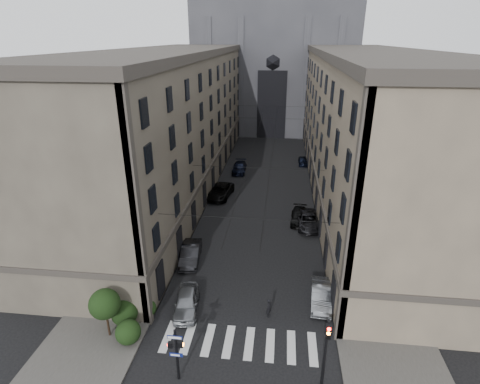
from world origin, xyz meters
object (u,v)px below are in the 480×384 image
at_px(pedestrian, 269,308).
at_px(pedestrian_signal_left, 176,351).
at_px(car_left_midfar, 220,191).
at_px(car_right_near, 321,295).
at_px(car_left_near, 186,302).
at_px(car_left_midnear, 191,254).
at_px(gothic_tower, 275,49).
at_px(car_right_midfar, 299,217).
at_px(car_right_far, 303,161).
at_px(car_right_midnear, 308,220).
at_px(car_left_far, 239,168).
at_px(traffic_light_right, 326,347).

bearing_deg(pedestrian, pedestrian_signal_left, 156.74).
distance_m(car_left_midfar, car_right_near, 24.01).
relative_size(car_left_near, car_right_near, 1.01).
xyz_separation_m(car_left_midnear, car_left_midfar, (0.30, 15.99, -0.00)).
relative_size(gothic_tower, pedestrian, 36.38).
bearing_deg(car_right_near, car_left_midnear, 161.86).
xyz_separation_m(pedestrian_signal_left, car_right_midfar, (8.39, 23.17, -1.64)).
bearing_deg(car_left_midnear, car_left_midfar, 83.03).
bearing_deg(car_left_midnear, gothic_tower, 78.46).
bearing_deg(car_right_midfar, pedestrian_signal_left, -105.98).
distance_m(car_right_far, pedestrian, 38.59).
height_order(pedestrian_signal_left, car_right_far, pedestrian_signal_left).
bearing_deg(car_right_midfar, car_right_midnear, -42.89).
distance_m(car_left_near, pedestrian, 6.60).
relative_size(pedestrian_signal_left, car_right_midnear, 0.71).
bearing_deg(car_right_far, car_left_far, -155.56).
bearing_deg(car_right_near, car_left_far, 112.26).
bearing_deg(car_right_midfar, traffic_light_right, -84.25).
xyz_separation_m(car_left_midnear, car_right_midnear, (11.76, 8.66, -0.04)).
xyz_separation_m(gothic_tower, car_right_midnear, (5.83, -51.31, -17.01)).
xyz_separation_m(car_left_far, pedestrian, (6.21, -33.41, 0.04)).
bearing_deg(car_right_midfar, car_left_near, -115.66).
distance_m(car_left_near, car_right_near, 10.98).
bearing_deg(car_right_near, gothic_tower, 99.36).
xyz_separation_m(car_left_midnear, car_left_far, (1.73, 26.43, -0.07)).
height_order(traffic_light_right, car_left_near, traffic_light_right).
relative_size(traffic_light_right, car_right_midnear, 0.92).
bearing_deg(car_left_midnear, car_right_midnear, 30.48).
height_order(car_left_far, car_right_midnear, car_right_midnear).
xyz_separation_m(pedestrian_signal_left, car_right_near, (9.71, 8.57, -1.57)).
relative_size(pedestrian_signal_left, car_left_far, 0.77).
bearing_deg(traffic_light_right, car_right_midnear, 89.39).
xyz_separation_m(car_left_midfar, car_right_midfar, (10.50, -6.31, -0.14)).
relative_size(car_left_midfar, car_right_midfar, 1.26).
bearing_deg(gothic_tower, car_right_midfar, -84.47).
distance_m(car_right_midnear, car_right_far, 22.72).
bearing_deg(car_right_midfar, car_right_near, -80.88).
bearing_deg(car_right_midnear, car_left_midfar, 141.39).
height_order(gothic_tower, car_right_far, gothic_tower).
height_order(car_right_midnear, car_right_far, car_right_midnear).
distance_m(car_left_far, car_right_near, 33.02).
xyz_separation_m(car_right_midnear, car_right_far, (0.37, 22.72, -0.14)).
relative_size(gothic_tower, car_left_far, 11.15).
bearing_deg(pedestrian, car_right_midfar, 7.40).
bearing_deg(car_left_near, pedestrian, -7.95).
relative_size(car_right_near, pedestrian, 2.88).
relative_size(car_right_near, car_right_far, 1.21).
xyz_separation_m(car_left_near, car_left_far, (0.39, 33.41, -0.03)).
xyz_separation_m(pedestrian_signal_left, traffic_light_right, (9.11, 0.42, 0.97)).
bearing_deg(traffic_light_right, gothic_tower, 94.38).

